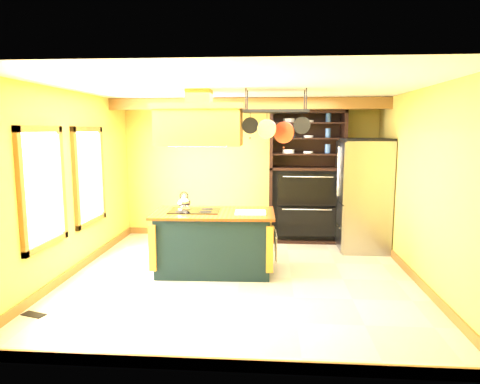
# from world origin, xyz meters

# --- Properties ---
(floor) EXTENTS (5.00, 5.00, 0.00)m
(floor) POSITION_xyz_m (0.00, 0.00, 0.00)
(floor) COLOR beige
(floor) RESTS_ON ground
(ceiling) EXTENTS (5.00, 5.00, 0.00)m
(ceiling) POSITION_xyz_m (0.00, 0.00, 2.70)
(ceiling) COLOR white
(ceiling) RESTS_ON wall_back
(wall_back) EXTENTS (5.00, 0.02, 2.70)m
(wall_back) POSITION_xyz_m (0.00, 2.50, 1.35)
(wall_back) COLOR gold
(wall_back) RESTS_ON floor
(wall_front) EXTENTS (5.00, 0.02, 2.70)m
(wall_front) POSITION_xyz_m (0.00, -2.50, 1.35)
(wall_front) COLOR gold
(wall_front) RESTS_ON floor
(wall_left) EXTENTS (0.02, 5.00, 2.70)m
(wall_left) POSITION_xyz_m (-2.50, 0.00, 1.35)
(wall_left) COLOR gold
(wall_left) RESTS_ON floor
(wall_right) EXTENTS (0.02, 5.00, 2.70)m
(wall_right) POSITION_xyz_m (2.50, 0.00, 1.35)
(wall_right) COLOR gold
(wall_right) RESTS_ON floor
(ceiling_beam) EXTENTS (5.00, 0.15, 0.20)m
(ceiling_beam) POSITION_xyz_m (0.00, 1.70, 2.59)
(ceiling_beam) COLOR brown
(ceiling_beam) RESTS_ON ceiling
(window_near) EXTENTS (0.06, 1.06, 1.56)m
(window_near) POSITION_xyz_m (-2.47, -0.80, 1.40)
(window_near) COLOR brown
(window_near) RESTS_ON wall_left
(window_far) EXTENTS (0.06, 1.06, 1.56)m
(window_far) POSITION_xyz_m (-2.47, 0.60, 1.40)
(window_far) COLOR brown
(window_far) RESTS_ON wall_left
(kitchen_island) EXTENTS (1.82, 1.05, 1.11)m
(kitchen_island) POSITION_xyz_m (-0.41, 0.21, 0.47)
(kitchen_island) COLOR black
(kitchen_island) RESTS_ON floor
(range_hood) EXTENTS (1.29, 0.73, 0.80)m
(range_hood) POSITION_xyz_m (-0.61, 0.21, 2.23)
(range_hood) COLOR #A77E29
(range_hood) RESTS_ON ceiling
(pot_rack) EXTENTS (0.98, 0.46, 0.77)m
(pot_rack) POSITION_xyz_m (0.49, 0.21, 2.30)
(pot_rack) COLOR black
(pot_rack) RESTS_ON ceiling
(refrigerator) EXTENTS (0.84, 0.99, 1.94)m
(refrigerator) POSITION_xyz_m (2.06, 1.68, 0.95)
(refrigerator) COLOR gray
(refrigerator) RESTS_ON floor
(hutch) EXTENTS (1.41, 0.64, 2.49)m
(hutch) POSITION_xyz_m (1.10, 2.23, 0.95)
(hutch) COLOR black
(hutch) RESTS_ON floor
(floor_register) EXTENTS (0.30, 0.20, 0.01)m
(floor_register) POSITION_xyz_m (-2.30, -1.49, 0.01)
(floor_register) COLOR black
(floor_register) RESTS_ON floor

